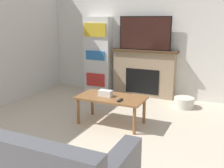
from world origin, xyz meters
TOP-DOWN VIEW (x-y plane):
  - wall_back at (0.00, 4.82)m, footprint 5.78×0.06m
  - fireplace at (-0.05, 4.67)m, footprint 1.47×0.28m
  - tv at (-0.05, 4.65)m, footprint 1.14×0.03m
  - coffee_table at (-0.02, 2.89)m, footprint 1.10×0.59m
  - tissue_box at (-0.12, 2.88)m, footprint 0.22×0.12m
  - remote_control at (0.19, 2.75)m, footprint 0.04×0.15m
  - bookshelf at (-1.19, 4.65)m, footprint 0.65×0.29m
  - storage_basket at (0.93, 4.23)m, footprint 0.39×0.39m

SIDE VIEW (x-z plane):
  - storage_basket at x=0.93m, z-range 0.00..0.20m
  - coffee_table at x=-0.02m, z-range 0.17..0.64m
  - remote_control at x=0.19m, z-range 0.46..0.49m
  - tissue_box at x=-0.12m, z-range 0.46..0.56m
  - fireplace at x=-0.05m, z-range 0.00..1.04m
  - bookshelf at x=-1.19m, z-range 0.00..1.74m
  - wall_back at x=0.00m, z-range 0.00..2.70m
  - tv at x=-0.05m, z-range 1.04..1.75m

